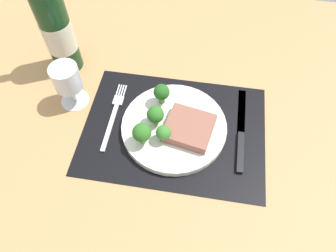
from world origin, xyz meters
TOP-DOWN VIEW (x-y plane):
  - ground_plane at (0.00, 0.00)cm, footprint 140.00×110.00cm
  - placemat at (0.00, 0.00)cm, footprint 41.54×30.35cm
  - plate at (0.00, 0.00)cm, footprint 23.92×23.92cm
  - steak at (3.44, -0.97)cm, footprint 11.78×11.27cm
  - broccoli_front_edge at (-4.21, -0.18)cm, footprint 3.84×3.84cm
  - broccoli_center at (-6.07, -5.38)cm, footprint 4.08×4.08cm
  - broccoli_near_fork at (-3.85, 6.00)cm, footprint 3.73×3.73cm
  - broccoli_near_steak at (-1.73, -4.12)cm, footprint 3.26×3.26cm
  - fork at (-14.64, 1.42)cm, footprint 2.40×19.20cm
  - knife at (15.26, 0.53)cm, footprint 1.80×23.00cm
  - wine_bottle at (-30.55, 15.91)cm, footprint 7.35×7.35cm
  - wine_glass at (-25.25, 4.51)cm, footprint 6.89×6.89cm

SIDE VIEW (x-z plane):
  - ground_plane at x=0.00cm, z-range -3.00..0.00cm
  - placemat at x=0.00cm, z-range 0.00..0.30cm
  - fork at x=-14.64cm, z-range 0.30..0.80cm
  - knife at x=15.26cm, z-range 0.20..1.00cm
  - plate at x=0.00cm, z-range 0.30..1.90cm
  - steak at x=3.44cm, z-range 1.90..4.17cm
  - broccoli_near_steak at x=-1.73cm, z-range 2.33..6.77cm
  - broccoli_front_edge at x=-4.21cm, z-range 2.41..7.51cm
  - broccoli_near_fork at x=-3.85cm, z-range 2.61..8.20cm
  - broccoli_center at x=-6.07cm, z-range 2.63..8.42cm
  - wine_glass at x=-25.25cm, z-range 1.81..13.09cm
  - wine_bottle at x=-30.55cm, z-range -4.82..27.72cm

